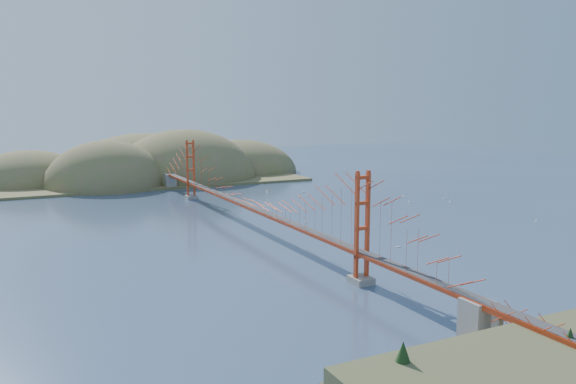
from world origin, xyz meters
name	(u,v)px	position (x,y,z in m)	size (l,w,h in m)	color
ground	(249,228)	(0.00, 0.00, 0.00)	(320.00, 320.00, 0.00)	#334666
bridge	(248,182)	(0.00, 0.18, 7.01)	(2.20, 94.40, 12.00)	gray
approach_viaduct	(542,337)	(0.00, -51.91, 2.55)	(1.40, 12.00, 3.38)	#B23113
promontory	(501,351)	(0.00, -48.50, 0.12)	(9.00, 6.00, 0.24)	#59544C
fort	(498,340)	(0.40, -47.80, 0.67)	(3.70, 2.30, 1.75)	maroon
far_headlands	(157,177)	(2.21, 68.52, 0.00)	(84.00, 58.00, 25.00)	brown
sailboat_7	(304,192)	(23.95, 27.66, 0.14)	(0.52, 0.44, 0.60)	white
sailboat_3	(267,193)	(16.53, 30.03, 0.15)	(0.63, 0.63, 0.70)	white
sailboat_12	(267,191)	(17.46, 32.48, 0.15)	(0.62, 0.56, 0.70)	white
sailboat_1	(390,221)	(21.50, -6.09, 0.14)	(0.57, 0.57, 0.61)	white
sailboat_5	(450,201)	(43.25, 4.32, 0.14)	(0.45, 0.53, 0.61)	white
sailboat_0	(305,221)	(9.49, -0.13, 0.14)	(0.56, 0.56, 0.63)	white
sailboat_16	(299,197)	(20.03, 22.23, 0.14)	(0.55, 0.55, 0.59)	white
sailboat_14	(366,222)	(17.66, -5.08, 0.16)	(0.59, 0.65, 0.74)	white
sailboat_10	(423,281)	(6.00, -32.50, 0.15)	(0.56, 0.63, 0.71)	white
sailboat_8	(368,206)	(26.33, 7.02, 0.15)	(0.59, 0.57, 0.67)	white
sailboat_6	(398,246)	(12.74, -19.47, 0.15)	(0.63, 0.63, 0.67)	white
sailboat_9	(409,202)	(35.96, 7.55, 0.16)	(0.71, 0.71, 0.74)	white
sailboat_15	(357,197)	(30.07, 16.41, 0.16)	(0.55, 0.65, 0.74)	white
sailboat_17	(403,196)	(38.96, 13.12, 0.15)	(0.64, 0.64, 0.70)	white
sailboat_11	(444,198)	(44.94, 7.75, 0.14)	(0.58, 0.58, 0.63)	white
sailboat_13	(536,221)	(42.41, -16.01, 0.15)	(0.58, 0.56, 0.65)	white
sailboat_extra_0	(267,200)	(12.63, 21.37, 0.16)	(0.69, 0.69, 0.73)	white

